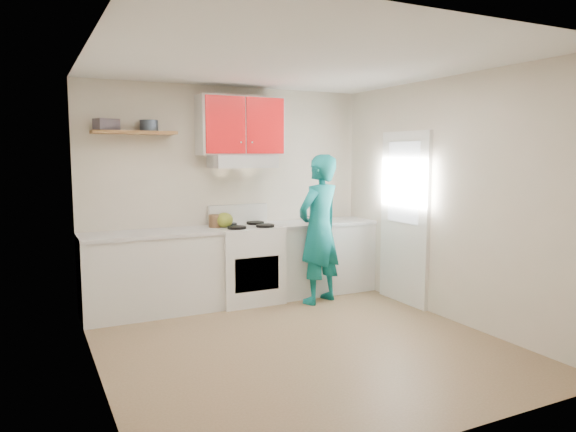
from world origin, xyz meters
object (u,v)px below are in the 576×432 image
stove (247,264)px  tin (149,126)px  crock (215,222)px  kettle (224,220)px  person (319,229)px

stove → tin: size_ratio=4.56×
stove → tin: bearing=169.9°
crock → stove: bearing=-11.3°
kettle → person: 1.13m
crock → person: (1.14, -0.49, -0.10)m
tin → kettle: (0.82, -0.16, -1.09)m
kettle → crock: kettle is taller
tin → crock: 1.33m
tin → person: size_ratio=0.11×
stove → tin: 1.97m
stove → crock: (-0.37, 0.07, 0.53)m
tin → crock: tin is taller
stove → person: person is taller
kettle → stove: bearing=-0.6°
crock → kettle: bearing=-21.2°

